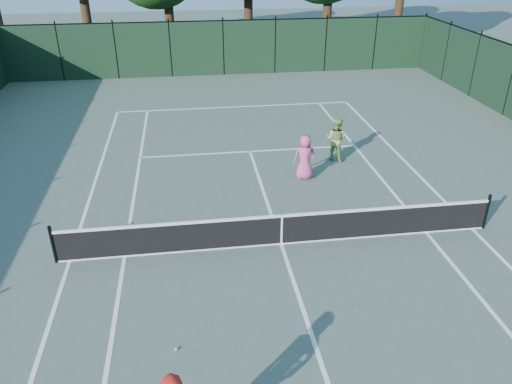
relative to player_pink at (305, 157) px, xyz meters
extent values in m
plane|color=#4A5A4F|center=(-1.51, -3.86, -0.77)|extent=(90.00, 90.00, 0.00)
cube|color=white|center=(-7.00, -3.86, -0.77)|extent=(0.10, 23.77, 0.01)
cube|color=white|center=(3.97, -3.86, -0.77)|extent=(0.10, 23.77, 0.01)
cube|color=white|center=(-5.63, -3.86, -0.77)|extent=(0.10, 23.77, 0.01)
cube|color=white|center=(2.60, -3.86, -0.77)|extent=(0.10, 23.77, 0.01)
cube|color=white|center=(-1.51, 8.02, -0.77)|extent=(10.97, 0.10, 0.01)
cube|color=white|center=(-1.51, 2.54, -0.77)|extent=(8.23, 0.10, 0.01)
cube|color=white|center=(-1.51, -3.86, -0.77)|extent=(0.10, 12.80, 0.01)
cube|color=black|center=(-1.51, -3.86, -0.32)|extent=(11.60, 0.03, 0.85)
cube|color=white|center=(-1.51, -3.86, 0.10)|extent=(11.60, 0.05, 0.07)
cube|color=white|center=(-1.51, -3.86, -0.75)|extent=(11.60, 0.05, 0.04)
cube|color=white|center=(-1.51, -3.86, -0.32)|extent=(0.05, 0.04, 0.91)
cylinder|color=black|center=(-7.31, -3.86, -0.24)|extent=(0.09, 0.09, 1.06)
cylinder|color=black|center=(4.29, -3.86, -0.24)|extent=(0.09, 0.09, 1.06)
cube|color=black|center=(-1.51, 14.14, 0.73)|extent=(24.00, 0.05, 3.00)
cylinder|color=black|center=(-14.51, 17.64, 1.48)|extent=(0.56, 0.56, 4.50)
cylinder|color=black|center=(-9.51, 18.14, 1.63)|extent=(0.56, 0.56, 4.80)
cylinder|color=black|center=(-4.51, 17.94, 1.38)|extent=(0.56, 0.56, 4.30)
cylinder|color=black|center=(0.49, 18.44, 1.73)|extent=(0.56, 0.56, 5.00)
cylinder|color=black|center=(5.49, 17.74, 1.53)|extent=(0.56, 0.56, 4.60)
cylinder|color=black|center=(10.49, 18.24, 1.43)|extent=(0.56, 0.56, 4.40)
imported|color=#CE487F|center=(0.00, 0.00, 0.00)|extent=(0.80, 0.57, 1.55)
imported|color=#8DAE57|center=(1.47, 1.39, 0.01)|extent=(0.97, 0.94, 1.57)
sphere|color=#C1E32E|center=(-4.31, -7.34, -0.74)|extent=(0.07, 0.07, 0.07)
camera|label=1|loc=(-3.77, -14.86, 6.69)|focal=35.00mm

